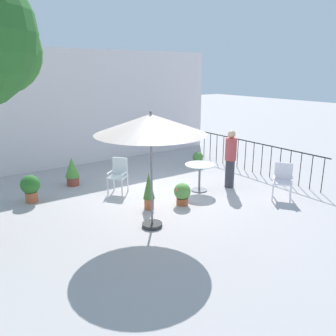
{
  "coord_description": "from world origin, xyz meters",
  "views": [
    {
      "loc": [
        -5.12,
        -7.35,
        3.26
      ],
      "look_at": [
        0.0,
        -0.09,
        0.73
      ],
      "focal_mm": 36.7,
      "sensor_mm": 36.0,
      "label": 1
    }
  ],
  "objects_px": {
    "patio_chair_1": "(119,173)",
    "potted_plant_4": "(72,171)",
    "potted_plant_1": "(182,193)",
    "standing_person": "(230,158)",
    "patio_umbrella_0": "(151,125)",
    "potted_plant_0": "(149,190)",
    "potted_plant_3": "(198,158)",
    "patio_chair_0": "(283,179)",
    "potted_plant_2": "(30,187)",
    "cafe_table_0": "(200,172)"
  },
  "relations": [
    {
      "from": "potted_plant_0",
      "to": "potted_plant_1",
      "type": "bearing_deg",
      "value": -17.04
    },
    {
      "from": "patio_umbrella_0",
      "to": "potted_plant_1",
      "type": "distance_m",
      "value": 2.4
    },
    {
      "from": "cafe_table_0",
      "to": "potted_plant_0",
      "type": "distance_m",
      "value": 1.88
    },
    {
      "from": "patio_umbrella_0",
      "to": "potted_plant_3",
      "type": "bearing_deg",
      "value": 38.89
    },
    {
      "from": "cafe_table_0",
      "to": "patio_chair_1",
      "type": "xyz_separation_m",
      "value": [
        -1.9,
        1.19,
        0.01
      ]
    },
    {
      "from": "patio_chair_1",
      "to": "standing_person",
      "type": "relative_size",
      "value": 0.58
    },
    {
      "from": "potted_plant_2",
      "to": "potted_plant_0",
      "type": "bearing_deg",
      "value": -43.42
    },
    {
      "from": "potted_plant_3",
      "to": "potted_plant_4",
      "type": "relative_size",
      "value": 0.63
    },
    {
      "from": "patio_umbrella_0",
      "to": "potted_plant_3",
      "type": "relative_size",
      "value": 4.76
    },
    {
      "from": "potted_plant_0",
      "to": "potted_plant_3",
      "type": "height_order",
      "value": "potted_plant_0"
    },
    {
      "from": "cafe_table_0",
      "to": "potted_plant_2",
      "type": "height_order",
      "value": "cafe_table_0"
    },
    {
      "from": "potted_plant_0",
      "to": "potted_plant_2",
      "type": "xyz_separation_m",
      "value": [
        -2.23,
        2.11,
        -0.07
      ]
    },
    {
      "from": "patio_chair_0",
      "to": "potted_plant_3",
      "type": "xyz_separation_m",
      "value": [
        0.21,
        3.7,
        -0.25
      ]
    },
    {
      "from": "patio_chair_1",
      "to": "potted_plant_2",
      "type": "distance_m",
      "value": 2.28
    },
    {
      "from": "potted_plant_4",
      "to": "potted_plant_3",
      "type": "bearing_deg",
      "value": -6.89
    },
    {
      "from": "potted_plant_1",
      "to": "standing_person",
      "type": "xyz_separation_m",
      "value": [
        1.95,
        0.3,
        0.55
      ]
    },
    {
      "from": "patio_umbrella_0",
      "to": "potted_plant_0",
      "type": "distance_m",
      "value": 2.0
    },
    {
      "from": "standing_person",
      "to": "potted_plant_1",
      "type": "bearing_deg",
      "value": -171.2
    },
    {
      "from": "cafe_table_0",
      "to": "potted_plant_1",
      "type": "xyz_separation_m",
      "value": [
        -1.03,
        -0.56,
        -0.23
      ]
    },
    {
      "from": "patio_umbrella_0",
      "to": "potted_plant_2",
      "type": "relative_size",
      "value": 3.47
    },
    {
      "from": "potted_plant_2",
      "to": "potted_plant_1",
      "type": "bearing_deg",
      "value": -37.72
    },
    {
      "from": "potted_plant_1",
      "to": "potted_plant_3",
      "type": "height_order",
      "value": "potted_plant_1"
    },
    {
      "from": "patio_umbrella_0",
      "to": "potted_plant_3",
      "type": "xyz_separation_m",
      "value": [
        3.94,
        3.17,
        -1.92
      ]
    },
    {
      "from": "patio_umbrella_0",
      "to": "potted_plant_4",
      "type": "xyz_separation_m",
      "value": [
        -0.4,
        3.7,
        -1.77
      ]
    },
    {
      "from": "patio_chair_1",
      "to": "potted_plant_4",
      "type": "relative_size",
      "value": 1.15
    },
    {
      "from": "patio_chair_0",
      "to": "potted_plant_1",
      "type": "xyz_separation_m",
      "value": [
        -2.41,
        1.16,
        -0.24
      ]
    },
    {
      "from": "potted_plant_1",
      "to": "potted_plant_3",
      "type": "distance_m",
      "value": 3.65
    },
    {
      "from": "patio_chair_0",
      "to": "potted_plant_0",
      "type": "xyz_separation_m",
      "value": [
        -3.24,
        1.41,
        -0.06
      ]
    },
    {
      "from": "potted_plant_1",
      "to": "patio_chair_1",
      "type": "bearing_deg",
      "value": 116.49
    },
    {
      "from": "patio_umbrella_0",
      "to": "potted_plant_1",
      "type": "xyz_separation_m",
      "value": [
        1.31,
        0.64,
        -1.9
      ]
    },
    {
      "from": "cafe_table_0",
      "to": "standing_person",
      "type": "xyz_separation_m",
      "value": [
        0.91,
        -0.26,
        0.32
      ]
    },
    {
      "from": "potted_plant_2",
      "to": "potted_plant_3",
      "type": "relative_size",
      "value": 1.37
    },
    {
      "from": "potted_plant_0",
      "to": "potted_plant_1",
      "type": "relative_size",
      "value": 1.62
    },
    {
      "from": "cafe_table_0",
      "to": "standing_person",
      "type": "distance_m",
      "value": 1.0
    },
    {
      "from": "patio_umbrella_0",
      "to": "patio_chair_1",
      "type": "height_order",
      "value": "patio_umbrella_0"
    },
    {
      "from": "cafe_table_0",
      "to": "potted_plant_4",
      "type": "xyz_separation_m",
      "value": [
        -2.74,
        2.5,
        -0.09
      ]
    },
    {
      "from": "patio_umbrella_0",
      "to": "patio_chair_1",
      "type": "distance_m",
      "value": 2.94
    },
    {
      "from": "patio_umbrella_0",
      "to": "potted_plant_0",
      "type": "xyz_separation_m",
      "value": [
        0.48,
        0.89,
        -1.73
      ]
    },
    {
      "from": "potted_plant_0",
      "to": "potted_plant_4",
      "type": "distance_m",
      "value": 2.94
    },
    {
      "from": "potted_plant_1",
      "to": "potted_plant_4",
      "type": "xyz_separation_m",
      "value": [
        -1.71,
        3.06,
        0.13
      ]
    },
    {
      "from": "patio_chair_0",
      "to": "potted_plant_0",
      "type": "height_order",
      "value": "patio_chair_0"
    },
    {
      "from": "potted_plant_1",
      "to": "potted_plant_4",
      "type": "height_order",
      "value": "potted_plant_4"
    },
    {
      "from": "potted_plant_3",
      "to": "potted_plant_4",
      "type": "distance_m",
      "value": 4.37
    },
    {
      "from": "patio_umbrella_0",
      "to": "potted_plant_3",
      "type": "height_order",
      "value": "patio_umbrella_0"
    },
    {
      "from": "cafe_table_0",
      "to": "potted_plant_3",
      "type": "height_order",
      "value": "cafe_table_0"
    },
    {
      "from": "patio_chair_1",
      "to": "potted_plant_1",
      "type": "height_order",
      "value": "patio_chair_1"
    },
    {
      "from": "potted_plant_0",
      "to": "potted_plant_2",
      "type": "bearing_deg",
      "value": 136.58
    },
    {
      "from": "potted_plant_0",
      "to": "potted_plant_2",
      "type": "height_order",
      "value": "potted_plant_0"
    },
    {
      "from": "patio_chair_0",
      "to": "potted_plant_1",
      "type": "relative_size",
      "value": 1.67
    },
    {
      "from": "patio_umbrella_0",
      "to": "potted_plant_0",
      "type": "relative_size",
      "value": 2.73
    }
  ]
}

